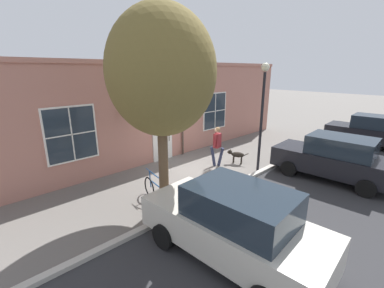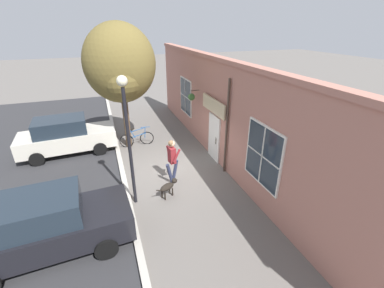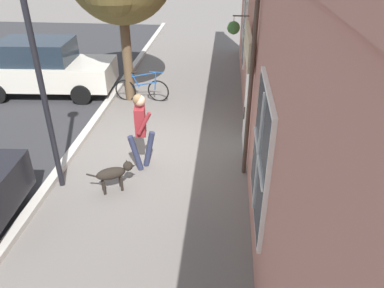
{
  "view_description": "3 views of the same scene",
  "coord_description": "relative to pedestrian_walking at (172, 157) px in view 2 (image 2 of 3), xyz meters",
  "views": [
    {
      "loc": [
        7.2,
        -7.53,
        4.16
      ],
      "look_at": [
        -1.07,
        0.4,
        0.83
      ],
      "focal_mm": 24.0,
      "sensor_mm": 36.0,
      "label": 1
    },
    {
      "loc": [
        2.36,
        9.19,
        5.74
      ],
      "look_at": [
        -0.91,
        0.05,
        1.16
      ],
      "focal_mm": 24.0,
      "sensor_mm": 36.0,
      "label": 2
    },
    {
      "loc": [
        -1.6,
        7.82,
        4.73
      ],
      "look_at": [
        -0.99,
        1.18,
        0.91
      ],
      "focal_mm": 35.0,
      "sensor_mm": 36.0,
      "label": 3
    }
  ],
  "objects": [
    {
      "name": "ground_plane",
      "position": [
        -0.16,
        -0.76,
        -1.09
      ],
      "size": [
        90.0,
        90.0,
        0.0
      ],
      "primitive_type": "plane",
      "color": "#66605B"
    },
    {
      "name": "curb_and_road",
      "position": [
        5.69,
        -0.76,
        -1.07
      ],
      "size": [
        10.1,
        28.0,
        0.12
      ],
      "color": "#B2ADA3",
      "rests_on": "ground_plane"
    },
    {
      "name": "storefront_facade",
      "position": [
        -2.5,
        -0.79,
        1.18
      ],
      "size": [
        0.95,
        18.0,
        4.53
      ],
      "color": "#B27566",
      "rests_on": "ground_plane"
    },
    {
      "name": "pedestrian_walking",
      "position": [
        0.0,
        0.0,
        0.0
      ],
      "size": [
        0.59,
        0.55,
        1.79
      ],
      "color": "#282D47",
      "rests_on": "ground_plane"
    },
    {
      "name": "dog_on_leash",
      "position": [
        0.41,
        0.89,
        -0.67
      ],
      "size": [
        0.92,
        0.53,
        0.64
      ],
      "color": "black",
      "rests_on": "ground_plane"
    },
    {
      "name": "street_tree_by_curb",
      "position": [
        1.23,
        -3.82,
        2.9
      ],
      "size": [
        3.21,
        2.92,
        5.87
      ],
      "color": "brown",
      "rests_on": "ground_plane"
    },
    {
      "name": "leaning_bicycle",
      "position": [
        0.82,
        -3.83,
        -0.71
      ],
      "size": [
        1.74,
        0.19,
        1.0
      ],
      "color": "black",
      "rests_on": "ground_plane"
    },
    {
      "name": "parked_car_nearest_curb",
      "position": [
        4.08,
        -4.17,
        -0.21
      ],
      "size": [
        4.39,
        2.12,
        1.75
      ],
      "color": "beige",
      "rests_on": "ground_plane"
    },
    {
      "name": "parked_car_mid_block",
      "position": [
        4.11,
        2.18,
        -0.21
      ],
      "size": [
        4.39,
        2.12,
        1.75
      ],
      "color": "black",
      "rests_on": "ground_plane"
    },
    {
      "name": "street_lamp",
      "position": [
        1.6,
        0.83,
        1.83
      ],
      "size": [
        0.32,
        0.32,
        4.41
      ],
      "color": "black",
      "rests_on": "ground_plane"
    }
  ]
}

